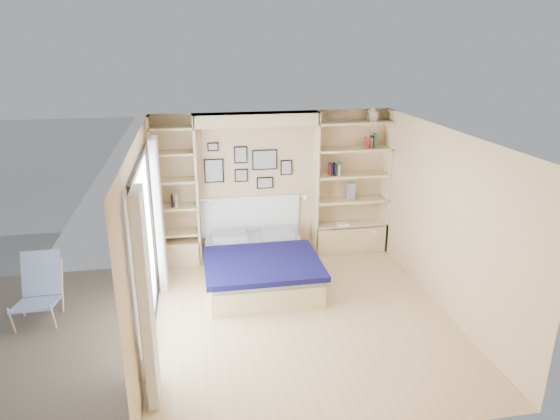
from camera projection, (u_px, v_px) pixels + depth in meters
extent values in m
plane|color=tan|center=(301.00, 317.00, 6.84)|extent=(4.50, 4.50, 0.00)
plane|color=tan|center=(273.00, 185.00, 8.53)|extent=(4.00, 0.00, 4.00)
plane|color=tan|center=(359.00, 325.00, 4.34)|extent=(4.00, 0.00, 4.00)
plane|color=tan|center=(143.00, 243.00, 6.10)|extent=(0.00, 4.50, 4.50)
plane|color=tan|center=(446.00, 222.00, 6.77)|extent=(0.00, 4.50, 4.50)
plane|color=white|center=(304.00, 136.00, 6.03)|extent=(4.50, 4.50, 0.00)
cube|color=#CDB985|center=(197.00, 192.00, 8.15)|extent=(0.04, 0.35, 2.50)
cube|color=#CDB985|center=(316.00, 185.00, 8.49)|extent=(0.04, 0.35, 2.50)
cube|color=#CDB985|center=(256.00, 119.00, 7.94)|extent=(2.00, 0.35, 0.20)
cube|color=#CDB985|center=(387.00, 182.00, 8.70)|extent=(0.04, 0.35, 2.50)
cube|color=#CDB985|center=(154.00, 194.00, 8.03)|extent=(0.04, 0.35, 2.50)
cube|color=#CDB985|center=(350.00, 237.00, 8.92)|extent=(1.30, 0.35, 0.50)
cube|color=#CDB985|center=(179.00, 252.00, 8.43)|extent=(0.70, 0.35, 0.40)
cube|color=black|center=(138.00, 164.00, 5.79)|extent=(0.04, 2.08, 0.06)
cube|color=black|center=(154.00, 329.00, 6.50)|extent=(0.04, 2.08, 0.06)
cube|color=black|center=(140.00, 293.00, 5.20)|extent=(0.04, 0.06, 2.20)
cube|color=black|center=(152.00, 225.00, 7.10)|extent=(0.04, 0.06, 2.20)
cube|color=silver|center=(146.00, 252.00, 6.14)|extent=(0.01, 2.00, 2.20)
cube|color=white|center=(146.00, 301.00, 4.94)|extent=(0.10, 0.45, 2.30)
cube|color=white|center=(159.00, 215.00, 7.36)|extent=(0.10, 0.45, 2.30)
cube|color=#CDB985|center=(350.00, 224.00, 8.84)|extent=(1.30, 0.35, 0.04)
cube|color=#CDB985|center=(351.00, 200.00, 8.69)|extent=(1.30, 0.35, 0.04)
cube|color=#CDB985|center=(353.00, 175.00, 8.55)|extent=(1.30, 0.35, 0.04)
cube|color=#CDB985|center=(354.00, 149.00, 8.40)|extent=(1.30, 0.35, 0.04)
cube|color=#CDB985|center=(355.00, 123.00, 8.26)|extent=(1.30, 0.35, 0.04)
cube|color=#CDB985|center=(178.00, 233.00, 8.32)|extent=(0.70, 0.35, 0.04)
cube|color=#CDB985|center=(176.00, 207.00, 8.17)|extent=(0.70, 0.35, 0.04)
cube|color=#CDB985|center=(174.00, 181.00, 8.02)|extent=(0.70, 0.35, 0.04)
cube|color=#CDB985|center=(172.00, 153.00, 7.88)|extent=(0.70, 0.35, 0.04)
cube|color=#CDB985|center=(170.00, 128.00, 7.75)|extent=(0.70, 0.35, 0.04)
cube|color=#CDB985|center=(259.00, 271.00, 7.78)|extent=(1.60, 2.00, 0.35)
cube|color=#9A9FA8|center=(259.00, 258.00, 7.71)|extent=(1.56, 1.96, 0.10)
cube|color=#0E0C39|center=(262.00, 263.00, 7.37)|extent=(1.70, 1.40, 0.08)
cube|color=#9A9FA8|center=(229.00, 237.00, 8.26)|extent=(0.55, 0.40, 0.12)
cube|color=#9A9FA8|center=(277.00, 233.00, 8.39)|extent=(0.55, 0.40, 0.12)
cube|color=white|center=(250.00, 216.00, 8.60)|extent=(1.70, 0.04, 0.70)
cube|color=black|center=(214.00, 171.00, 8.24)|extent=(0.32, 0.02, 0.40)
cube|color=gray|center=(214.00, 171.00, 8.23)|extent=(0.28, 0.01, 0.36)
cube|color=black|center=(241.00, 155.00, 8.24)|extent=(0.22, 0.02, 0.28)
cube|color=gray|center=(241.00, 155.00, 8.23)|extent=(0.18, 0.01, 0.24)
cube|color=black|center=(241.00, 175.00, 8.35)|extent=(0.22, 0.02, 0.22)
cube|color=gray|center=(241.00, 175.00, 8.34)|extent=(0.18, 0.01, 0.18)
cube|color=black|center=(265.00, 160.00, 8.34)|extent=(0.42, 0.02, 0.34)
cube|color=gray|center=(265.00, 160.00, 8.33)|extent=(0.38, 0.01, 0.30)
cube|color=black|center=(265.00, 183.00, 8.47)|extent=(0.28, 0.02, 0.20)
cube|color=gray|center=(265.00, 183.00, 8.46)|extent=(0.24, 0.01, 0.16)
cube|color=black|center=(286.00, 167.00, 8.45)|extent=(0.20, 0.02, 0.26)
cube|color=gray|center=(286.00, 168.00, 8.44)|extent=(0.16, 0.01, 0.22)
cube|color=black|center=(213.00, 147.00, 8.11)|extent=(0.18, 0.02, 0.14)
cube|color=gray|center=(213.00, 147.00, 8.10)|extent=(0.14, 0.01, 0.10)
cylinder|color=silver|center=(206.00, 200.00, 8.14)|extent=(0.20, 0.02, 0.02)
cone|color=white|center=(212.00, 201.00, 8.17)|extent=(0.13, 0.12, 0.15)
cylinder|color=silver|center=(308.00, 194.00, 8.43)|extent=(0.20, 0.02, 0.02)
cone|color=white|center=(303.00, 196.00, 8.42)|extent=(0.13, 0.12, 0.15)
cube|color=#A51E1E|center=(330.00, 170.00, 8.44)|extent=(0.02, 0.15, 0.18)
cube|color=navy|center=(331.00, 169.00, 8.44)|extent=(0.03, 0.15, 0.21)
cube|color=black|center=(335.00, 169.00, 8.45)|extent=(0.03, 0.15, 0.21)
cube|color=#BFB28C|center=(338.00, 169.00, 8.46)|extent=(0.04, 0.15, 0.19)
cube|color=#26593F|center=(340.00, 168.00, 8.46)|extent=(0.03, 0.15, 0.23)
cube|color=#A51E1E|center=(367.00, 143.00, 8.40)|extent=(0.02, 0.15, 0.18)
cube|color=black|center=(372.00, 142.00, 8.41)|extent=(0.03, 0.15, 0.20)
cube|color=#B3B381|center=(372.00, 143.00, 8.42)|extent=(0.04, 0.15, 0.17)
cube|color=#26593F|center=(374.00, 140.00, 8.41)|extent=(0.03, 0.15, 0.24)
cube|color=navy|center=(173.00, 202.00, 8.12)|extent=(0.02, 0.15, 0.16)
cube|color=black|center=(172.00, 201.00, 8.12)|extent=(0.03, 0.15, 0.20)
cube|color=#BFB28C|center=(176.00, 200.00, 8.13)|extent=(0.03, 0.15, 0.21)
cube|color=#CDB985|center=(372.00, 116.00, 8.27)|extent=(0.13, 0.13, 0.15)
cone|color=#CDB985|center=(373.00, 109.00, 8.23)|extent=(0.20, 0.20, 0.08)
cube|color=slate|center=(351.00, 191.00, 8.63)|extent=(0.12, 0.12, 0.30)
cube|color=white|center=(343.00, 224.00, 8.75)|extent=(0.22, 0.16, 0.03)
cube|color=#756556|center=(20.00, 344.00, 6.23)|extent=(3.20, 4.00, 0.05)
cylinder|color=tan|center=(12.00, 321.00, 6.31)|extent=(0.03, 0.15, 0.44)
cylinder|color=tan|center=(53.00, 317.00, 6.40)|extent=(0.03, 0.15, 0.44)
cylinder|color=tan|center=(24.00, 290.00, 6.85)|extent=(0.04, 0.36, 0.73)
cylinder|color=tan|center=(62.00, 287.00, 6.94)|extent=(0.04, 0.36, 0.73)
cube|color=#2B53B4|center=(36.00, 304.00, 6.54)|extent=(0.52, 0.62, 0.16)
cube|color=#2B53B4|center=(41.00, 273.00, 6.86)|extent=(0.51, 0.25, 0.59)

